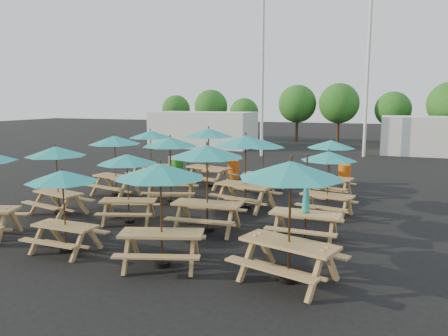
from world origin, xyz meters
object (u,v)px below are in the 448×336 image
at_px(picnic_unit_4, 63,181).
at_px(picnic_unit_15, 331,148).
at_px(waste_bin_3, 233,169).
at_px(waste_bin_4, 344,174).
at_px(picnic_unit_2, 115,144).
at_px(picnic_unit_12, 291,178).
at_px(picnic_unit_10, 246,145).
at_px(picnic_unit_1, 56,156).
at_px(waste_bin_2, 193,166).
at_px(picnic_unit_7, 209,136).
at_px(picnic_unit_8, 160,177).
at_px(picnic_unit_14, 329,160).
at_px(picnic_unit_3, 151,137).
at_px(picnic_unit_11, 264,147).
at_px(picnic_unit_13, 306,206).
at_px(picnic_unit_5, 127,163).
at_px(waste_bin_1, 178,166).
at_px(picnic_unit_9, 207,157).
at_px(picnic_unit_6, 170,146).
at_px(waste_bin_0, 174,165).

xyz_separation_m(picnic_unit_4, picnic_unit_15, (5.29, 8.89, 0.12)).
bearing_deg(waste_bin_3, waste_bin_4, 3.98).
distance_m(picnic_unit_2, picnic_unit_12, 9.95).
bearing_deg(picnic_unit_2, picnic_unit_10, 10.80).
distance_m(picnic_unit_1, waste_bin_2, 8.83).
bearing_deg(picnic_unit_2, picnic_unit_7, 60.80).
xyz_separation_m(picnic_unit_8, picnic_unit_14, (2.91, 5.76, -0.21)).
bearing_deg(picnic_unit_7, picnic_unit_15, 16.46).
bearing_deg(picnic_unit_14, picnic_unit_3, 169.63).
bearing_deg(picnic_unit_15, picnic_unit_11, -169.32).
xyz_separation_m(picnic_unit_11, picnic_unit_13, (2.84, -6.02, -0.86)).
bearing_deg(waste_bin_2, picnic_unit_5, -78.16).
relative_size(picnic_unit_11, waste_bin_1, 2.42).
xyz_separation_m(picnic_unit_14, waste_bin_1, (-8.10, 5.37, -1.39)).
distance_m(picnic_unit_1, picnic_unit_2, 3.10).
xyz_separation_m(picnic_unit_3, waste_bin_2, (1.03, 2.35, -1.60)).
relative_size(picnic_unit_4, picnic_unit_5, 0.91).
height_order(picnic_unit_10, picnic_unit_12, picnic_unit_10).
bearing_deg(picnic_unit_2, picnic_unit_14, 11.32).
bearing_deg(waste_bin_3, picnic_unit_12, -65.20).
height_order(picnic_unit_2, picnic_unit_9, picnic_unit_9).
relative_size(picnic_unit_14, waste_bin_2, 2.43).
height_order(picnic_unit_3, picnic_unit_10, picnic_unit_10).
xyz_separation_m(picnic_unit_4, picnic_unit_5, (0.01, 2.80, 0.06)).
distance_m(picnic_unit_7, picnic_unit_8, 9.30).
height_order(picnic_unit_5, waste_bin_1, picnic_unit_5).
relative_size(picnic_unit_2, picnic_unit_10, 0.91).
relative_size(picnic_unit_1, picnic_unit_5, 1.02).
distance_m(picnic_unit_1, waste_bin_1, 8.47).
relative_size(picnic_unit_5, picnic_unit_9, 0.91).
distance_m(picnic_unit_4, picnic_unit_6, 5.71).
bearing_deg(picnic_unit_5, picnic_unit_1, 161.57).
bearing_deg(picnic_unit_6, picnic_unit_2, 156.94).
xyz_separation_m(picnic_unit_4, waste_bin_1, (-2.50, 11.14, -1.34)).
distance_m(picnic_unit_8, waste_bin_0, 12.80).
bearing_deg(waste_bin_2, waste_bin_3, -6.75).
bearing_deg(picnic_unit_7, picnic_unit_11, 16.46).
xyz_separation_m(picnic_unit_12, waste_bin_4, (0.05, 11.39, -1.75)).
distance_m(picnic_unit_7, picnic_unit_14, 6.35).
relative_size(picnic_unit_8, picnic_unit_14, 1.18).
height_order(picnic_unit_3, picnic_unit_5, picnic_unit_3).
bearing_deg(picnic_unit_15, waste_bin_0, 174.04).
distance_m(picnic_unit_11, waste_bin_0, 6.15).
xyz_separation_m(picnic_unit_13, waste_bin_2, (-7.22, 8.57, -0.53)).
xyz_separation_m(picnic_unit_4, picnic_unit_7, (0.12, 8.94, 0.41)).
distance_m(picnic_unit_7, waste_bin_0, 4.26).
relative_size(picnic_unit_2, waste_bin_1, 2.74).
bearing_deg(waste_bin_0, picnic_unit_5, -71.50).
relative_size(picnic_unit_15, waste_bin_2, 2.52).
distance_m(picnic_unit_11, picnic_unit_12, 9.25).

